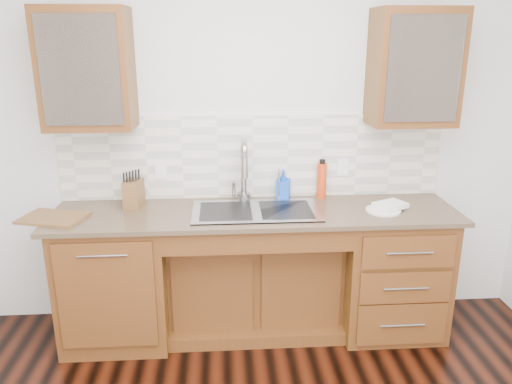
{
  "coord_description": "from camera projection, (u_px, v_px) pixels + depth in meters",
  "views": [
    {
      "loc": [
        -0.21,
        -1.7,
        2.02
      ],
      "look_at": [
        0.0,
        1.4,
        1.05
      ],
      "focal_mm": 35.0,
      "sensor_mm": 36.0,
      "label": 1
    }
  ],
  "objects": [
    {
      "name": "wall_back",
      "position": [
        252.0,
        135.0,
        3.55
      ],
      "size": [
        4.0,
        0.1,
        2.7
      ],
      "primitive_type": "cube",
      "color": "silver",
      "rests_on": "ground"
    },
    {
      "name": "base_cabinet_left",
      "position": [
        117.0,
        278.0,
        3.41
      ],
      "size": [
        0.7,
        0.62,
        0.88
      ],
      "primitive_type": "cube",
      "color": "#593014",
      "rests_on": "ground"
    },
    {
      "name": "base_cabinet_center",
      "position": [
        255.0,
        279.0,
        3.59
      ],
      "size": [
        1.2,
        0.44,
        0.7
      ],
      "primitive_type": "cube",
      "color": "#593014",
      "rests_on": "ground"
    },
    {
      "name": "base_cabinet_right",
      "position": [
        389.0,
        269.0,
        3.54
      ],
      "size": [
        0.7,
        0.62,
        0.88
      ],
      "primitive_type": "cube",
      "color": "#593014",
      "rests_on": "ground"
    },
    {
      "name": "countertop",
      "position": [
        256.0,
        213.0,
        3.33
      ],
      "size": [
        2.7,
        0.65,
        0.03
      ],
      "primitive_type": "cube",
      "color": "#84705B",
      "rests_on": "base_cabinet_left"
    },
    {
      "name": "backsplash",
      "position": [
        253.0,
        157.0,
        3.53
      ],
      "size": [
        2.7,
        0.02,
        0.59
      ],
      "primitive_type": "cube",
      "color": "beige",
      "rests_on": "wall_back"
    },
    {
      "name": "sink",
      "position": [
        256.0,
        224.0,
        3.33
      ],
      "size": [
        0.84,
        0.46,
        0.19
      ],
      "primitive_type": "cube",
      "color": "#9E9EA5",
      "rests_on": "countertop"
    },
    {
      "name": "faucet",
      "position": [
        244.0,
        174.0,
        3.46
      ],
      "size": [
        0.04,
        0.04,
        0.4
      ],
      "primitive_type": "cylinder",
      "color": "#999993",
      "rests_on": "countertop"
    },
    {
      "name": "filter_tap",
      "position": [
        279.0,
        184.0,
        3.51
      ],
      "size": [
        0.02,
        0.02,
        0.24
      ],
      "primitive_type": "cylinder",
      "color": "#999993",
      "rests_on": "countertop"
    },
    {
      "name": "upper_cabinet_left",
      "position": [
        87.0,
        69.0,
        3.13
      ],
      "size": [
        0.55,
        0.34,
        0.75
      ],
      "primitive_type": "cube",
      "color": "#593014",
      "rests_on": "wall_back"
    },
    {
      "name": "upper_cabinet_right",
      "position": [
        414.0,
        68.0,
        3.26
      ],
      "size": [
        0.55,
        0.34,
        0.75
      ],
      "primitive_type": "cube",
      "color": "#593014",
      "rests_on": "wall_back"
    },
    {
      "name": "outlet_left",
      "position": [
        161.0,
        171.0,
        3.5
      ],
      "size": [
        0.08,
        0.01,
        0.12
      ],
      "primitive_type": "cube",
      "color": "white",
      "rests_on": "backsplash"
    },
    {
      "name": "outlet_right",
      "position": [
        343.0,
        167.0,
        3.59
      ],
      "size": [
        0.08,
        0.01,
        0.12
      ],
      "primitive_type": "cube",
      "color": "white",
      "rests_on": "backsplash"
    },
    {
      "name": "soap_bottle",
      "position": [
        283.0,
        184.0,
        3.55
      ],
      "size": [
        0.11,
        0.12,
        0.21
      ],
      "primitive_type": "imported",
      "rotation": [
        0.0,
        0.0,
        -0.26
      ],
      "color": "blue",
      "rests_on": "countertop"
    },
    {
      "name": "water_bottle",
      "position": [
        322.0,
        181.0,
        3.56
      ],
      "size": [
        0.07,
        0.07,
        0.25
      ],
      "primitive_type": "cylinder",
      "rotation": [
        0.0,
        0.0,
        0.04
      ],
      "color": "red",
      "rests_on": "countertop"
    },
    {
      "name": "plate",
      "position": [
        383.0,
        210.0,
        3.31
      ],
      "size": [
        0.26,
        0.26,
        0.01
      ],
      "primitive_type": "cylinder",
      "rotation": [
        0.0,
        0.0,
        -0.12
      ],
      "color": "silver",
      "rests_on": "countertop"
    },
    {
      "name": "dish_towel",
      "position": [
        390.0,
        205.0,
        3.34
      ],
      "size": [
        0.25,
        0.22,
        0.03
      ],
      "primitive_type": "cube",
      "rotation": [
        0.0,
        0.0,
        0.46
      ],
      "color": "silver",
      "rests_on": "plate"
    },
    {
      "name": "knife_block",
      "position": [
        134.0,
        193.0,
        3.38
      ],
      "size": [
        0.13,
        0.18,
        0.19
      ],
      "primitive_type": "cube",
      "rotation": [
        0.0,
        0.0,
        -0.15
      ],
      "color": "#AA7D4A",
      "rests_on": "countertop"
    },
    {
      "name": "cutting_board",
      "position": [
        53.0,
        218.0,
        3.17
      ],
      "size": [
        0.45,
        0.37,
        0.02
      ],
      "primitive_type": "cube",
      "rotation": [
        0.0,
        0.0,
        -0.27
      ],
      "color": "brown",
      "rests_on": "countertop"
    },
    {
      "name": "cup_left_a",
      "position": [
        66.0,
        78.0,
        3.13
      ],
      "size": [
        0.12,
        0.12,
        0.09
      ],
      "primitive_type": "imported",
      "rotation": [
        0.0,
        0.0,
        -0.09
      ],
      "color": "silver",
      "rests_on": "upper_cabinet_left"
    },
    {
      "name": "cup_left_b",
      "position": [
        97.0,
        78.0,
        3.15
      ],
      "size": [
        0.13,
        0.13,
        0.1
      ],
      "primitive_type": "imported",
      "rotation": [
        0.0,
        0.0,
        -0.26
      ],
      "color": "white",
      "rests_on": "upper_cabinet_left"
    },
    {
      "name": "cup_right_a",
      "position": [
        393.0,
        77.0,
        3.27
      ],
      "size": [
        0.12,
        0.12,
        0.09
      ],
      "primitive_type": "imported",
      "rotation": [
        0.0,
        0.0,
        0.09
      ],
      "color": "white",
      "rests_on": "upper_cabinet_right"
    },
    {
      "name": "cup_right_b",
      "position": [
        424.0,
        75.0,
        3.28
      ],
      "size": [
        0.14,
        0.14,
        0.1
      ],
      "primitive_type": "imported",
      "rotation": [
        0.0,
        0.0,
        -0.27
      ],
      "color": "white",
      "rests_on": "upper_cabinet_right"
    }
  ]
}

